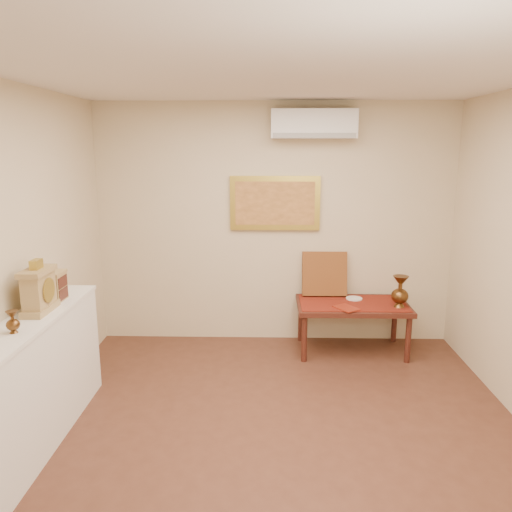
{
  "coord_description": "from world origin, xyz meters",
  "views": [
    {
      "loc": [
        -0.07,
        -3.33,
        2.22
      ],
      "look_at": [
        -0.18,
        1.15,
        1.23
      ],
      "focal_mm": 35.0,
      "sensor_mm": 36.0,
      "label": 1
    }
  ],
  "objects_px": {
    "brass_urn_tall": "(400,288)",
    "mantel_clock": "(39,290)",
    "wooden_chest": "(54,286)",
    "low_table": "(352,309)",
    "display_ledge": "(29,387)"
  },
  "relations": [
    {
      "from": "mantel_clock",
      "to": "wooden_chest",
      "type": "bearing_deg",
      "value": 92.69
    },
    {
      "from": "brass_urn_tall",
      "to": "low_table",
      "type": "height_order",
      "value": "brass_urn_tall"
    },
    {
      "from": "mantel_clock",
      "to": "low_table",
      "type": "bearing_deg",
      "value": 31.38
    },
    {
      "from": "wooden_chest",
      "to": "low_table",
      "type": "relative_size",
      "value": 0.2
    },
    {
      "from": "wooden_chest",
      "to": "display_ledge",
      "type": "bearing_deg",
      "value": -90.5
    },
    {
      "from": "display_ledge",
      "to": "mantel_clock",
      "type": "height_order",
      "value": "mantel_clock"
    },
    {
      "from": "brass_urn_tall",
      "to": "wooden_chest",
      "type": "relative_size",
      "value": 1.69
    },
    {
      "from": "brass_urn_tall",
      "to": "mantel_clock",
      "type": "height_order",
      "value": "mantel_clock"
    },
    {
      "from": "display_ledge",
      "to": "wooden_chest",
      "type": "bearing_deg",
      "value": 89.5
    },
    {
      "from": "wooden_chest",
      "to": "low_table",
      "type": "height_order",
      "value": "wooden_chest"
    },
    {
      "from": "brass_urn_tall",
      "to": "mantel_clock",
      "type": "distance_m",
      "value": 3.48
    },
    {
      "from": "brass_urn_tall",
      "to": "display_ledge",
      "type": "bearing_deg",
      "value": -150.89
    },
    {
      "from": "mantel_clock",
      "to": "low_table",
      "type": "relative_size",
      "value": 0.34
    },
    {
      "from": "brass_urn_tall",
      "to": "mantel_clock",
      "type": "xyz_separation_m",
      "value": [
        -3.12,
        -1.49,
        0.39
      ]
    },
    {
      "from": "mantel_clock",
      "to": "wooden_chest",
      "type": "distance_m",
      "value": 0.3
    }
  ]
}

